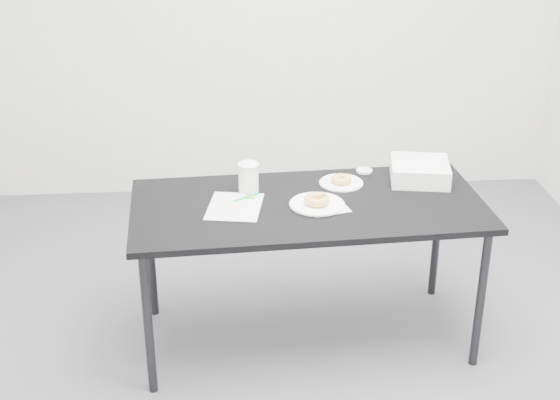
{
  "coord_description": "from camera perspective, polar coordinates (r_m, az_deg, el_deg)",
  "views": [
    {
      "loc": [
        -0.26,
        -3.06,
        2.25
      ],
      "look_at": [
        -0.02,
        0.02,
        0.82
      ],
      "focal_mm": 50.0,
      "sensor_mm": 36.0,
      "label": 1
    }
  ],
  "objects": [
    {
      "name": "plate_near",
      "position": [
        3.55,
        2.72,
        -0.31
      ],
      "size": [
        0.25,
        0.25,
        0.01
      ],
      "primitive_type": "cylinder",
      "color": "white",
      "rests_on": "napkin"
    },
    {
      "name": "bakery_box",
      "position": [
        3.86,
        10.18,
        2.09
      ],
      "size": [
        0.32,
        0.32,
        0.09
      ],
      "primitive_type": "cube",
      "rotation": [
        0.0,
        0.0,
        -0.17
      ],
      "color": "silver",
      "rests_on": "table"
    },
    {
      "name": "logo_patch",
      "position": [
        3.63,
        -2.19,
        0.24
      ],
      "size": [
        0.06,
        0.06,
        0.0
      ],
      "primitive_type": "cube",
      "rotation": [
        0.0,
        0.0,
        -0.17
      ],
      "color": "green",
      "rests_on": "scorecard"
    },
    {
      "name": "pen",
      "position": [
        3.62,
        -2.49,
        0.21
      ],
      "size": [
        0.12,
        0.08,
        0.01
      ],
      "primitive_type": "cylinder",
      "rotation": [
        0.0,
        1.57,
        0.58
      ],
      "color": "#0D964B",
      "rests_on": "scorecard"
    },
    {
      "name": "donut_near",
      "position": [
        3.54,
        2.73,
        0.03
      ],
      "size": [
        0.13,
        0.13,
        0.04
      ],
      "primitive_type": "torus",
      "rotation": [
        0.0,
        0.0,
        0.12
      ],
      "color": "gold",
      "rests_on": "plate_near"
    },
    {
      "name": "cup_lid",
      "position": [
        3.93,
        6.18,
        2.15
      ],
      "size": [
        0.08,
        0.08,
        0.01
      ],
      "primitive_type": "cylinder",
      "color": "silver",
      "rests_on": "table"
    },
    {
      "name": "napkin",
      "position": [
        3.54,
        3.41,
        -0.48
      ],
      "size": [
        0.22,
        0.22,
        0.0
      ],
      "primitive_type": "cube",
      "rotation": [
        0.0,
        0.0,
        0.26
      ],
      "color": "silver",
      "rests_on": "table"
    },
    {
      "name": "coffee_cup",
      "position": [
        3.66,
        -2.32,
        1.66
      ],
      "size": [
        0.09,
        0.09,
        0.14
      ],
      "primitive_type": "cylinder",
      "color": "white",
      "rests_on": "table"
    },
    {
      "name": "plate_far",
      "position": [
        3.79,
        4.5,
        1.26
      ],
      "size": [
        0.21,
        0.21,
        0.01
      ],
      "primitive_type": "cylinder",
      "color": "white",
      "rests_on": "table"
    },
    {
      "name": "table",
      "position": [
        3.6,
        2.06,
        -1.02
      ],
      "size": [
        1.65,
        0.85,
        0.74
      ],
      "rotation": [
        0.0,
        0.0,
        0.06
      ],
      "color": "black",
      "rests_on": "floor"
    },
    {
      "name": "floor",
      "position": [
        3.81,
        0.33,
        -11.34
      ],
      "size": [
        4.0,
        4.0,
        0.0
      ],
      "primitive_type": "plane",
      "color": "#46454A",
      "rests_on": "ground"
    },
    {
      "name": "donut_far",
      "position": [
        3.78,
        4.51,
        1.53
      ],
      "size": [
        0.12,
        0.12,
        0.03
      ],
      "primitive_type": "torus",
      "rotation": [
        0.0,
        0.0,
        -0.19
      ],
      "color": "gold",
      "rests_on": "plate_far"
    },
    {
      "name": "scorecard",
      "position": [
        3.54,
        -3.33,
        -0.47
      ],
      "size": [
        0.28,
        0.34,
        0.0
      ],
      "primitive_type": "cube",
      "rotation": [
        0.0,
        0.0,
        -0.17
      ],
      "color": "silver",
      "rests_on": "table"
    }
  ]
}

